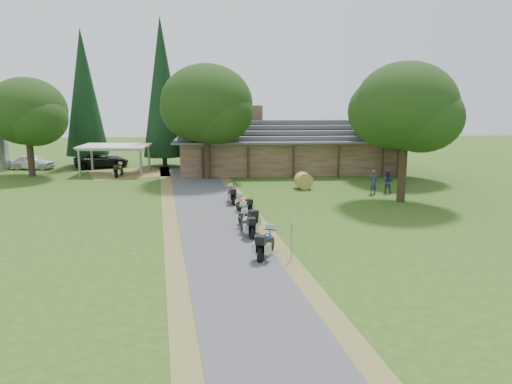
{
  "coord_description": "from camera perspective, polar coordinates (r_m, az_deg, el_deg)",
  "views": [
    {
      "loc": [
        0.29,
        -23.85,
        7.6
      ],
      "look_at": [
        1.91,
        5.53,
        1.6
      ],
      "focal_mm": 35.0,
      "sensor_mm": 36.0,
      "label": 1
    }
  ],
  "objects": [
    {
      "name": "motorcycle_row_c",
      "position": [
        27.74,
        -0.99,
        -2.85
      ],
      "size": [
        1.39,
        2.19,
        1.43
      ],
      "primitive_type": null,
      "rotation": [
        0.0,
        0.0,
        1.94
      ],
      "color": "#E9BB00",
      "rests_on": "ground"
    },
    {
      "name": "lodge",
      "position": [
        48.46,
        3.64,
        5.4
      ],
      "size": [
        21.4,
        9.4,
        4.9
      ],
      "primitive_type": null,
      "color": "brown",
      "rests_on": "ground"
    },
    {
      "name": "motorcycle_row_e",
      "position": [
        34.22,
        -2.82,
        -0.25
      ],
      "size": [
        0.87,
        1.89,
        1.25
      ],
      "primitive_type": null,
      "rotation": [
        0.0,
        0.0,
        1.72
      ],
      "color": "black",
      "rests_on": "ground"
    },
    {
      "name": "cedar_far",
      "position": [
        54.05,
        -19.03,
        10.12
      ],
      "size": [
        4.26,
        4.26,
        13.72
      ],
      "primitive_type": "cone",
      "color": "black",
      "rests_on": "ground"
    },
    {
      "name": "oak_lodge_left",
      "position": [
        43.27,
        -5.65,
        8.38
      ],
      "size": [
        7.87,
        7.87,
        10.53
      ],
      "primitive_type": null,
      "color": "black",
      "rests_on": "ground"
    },
    {
      "name": "oak_silo",
      "position": [
        48.93,
        -24.63,
        7.08
      ],
      "size": [
        6.96,
        6.96,
        9.39
      ],
      "primitive_type": null,
      "color": "black",
      "rests_on": "ground"
    },
    {
      "name": "oak_lodge_right",
      "position": [
        45.38,
        16.38,
        7.4
      ],
      "size": [
        7.83,
        7.83,
        9.4
      ],
      "primitive_type": null,
      "color": "black",
      "rests_on": "ground"
    },
    {
      "name": "motorcycle_row_b",
      "position": [
        26.56,
        -1.0,
        -3.64
      ],
      "size": [
        1.08,
        2.01,
        1.31
      ],
      "primitive_type": null,
      "rotation": [
        0.0,
        0.0,
        1.82
      ],
      "color": "#B6BABF",
      "rests_on": "ground"
    },
    {
      "name": "hay_bale",
      "position": [
        39.41,
        5.45,
        1.3
      ],
      "size": [
        1.37,
        1.28,
        1.27
      ],
      "primitive_type": "cylinder",
      "rotation": [
        1.57,
        0.0,
        0.09
      ],
      "color": "olive",
      "rests_on": "ground"
    },
    {
      "name": "car_dark_suv",
      "position": [
        52.42,
        -17.28,
        3.88
      ],
      "size": [
        4.23,
        6.24,
        2.2
      ],
      "primitive_type": "imported",
      "rotation": [
        0.0,
        0.0,
        1.91
      ],
      "color": "black",
      "rests_on": "ground"
    },
    {
      "name": "cedar_near",
      "position": [
        51.21,
        -10.66,
        11.06
      ],
      "size": [
        4.13,
        4.13,
        14.71
      ],
      "primitive_type": "cone",
      "color": "black",
      "rests_on": "ground"
    },
    {
      "name": "carport",
      "position": [
        48.14,
        -15.78,
        3.6
      ],
      "size": [
        6.35,
        4.43,
        2.66
      ],
      "primitive_type": null,
      "rotation": [
        0.0,
        0.0,
        -0.06
      ],
      "color": "white",
      "rests_on": "ground"
    },
    {
      "name": "oak_driveway",
      "position": [
        35.48,
        16.66,
        7.38
      ],
      "size": [
        6.93,
        6.93,
        10.66
      ],
      "primitive_type": null,
      "color": "black",
      "rests_on": "ground"
    },
    {
      "name": "person_b",
      "position": [
        38.85,
        14.77,
        1.38
      ],
      "size": [
        0.7,
        0.62,
        2.02
      ],
      "primitive_type": "imported",
      "rotation": [
        0.0,
        0.0,
        2.69
      ],
      "color": "navy",
      "rests_on": "ground"
    },
    {
      "name": "sign_post",
      "position": [
        22.67,
        4.07,
        -5.65
      ],
      "size": [
        0.33,
        0.05,
        1.83
      ],
      "primitive_type": null,
      "color": "gray",
      "rests_on": "ground"
    },
    {
      "name": "car_white_sedan",
      "position": [
        53.83,
        -24.21,
        3.35
      ],
      "size": [
        3.0,
        5.63,
        1.79
      ],
      "primitive_type": "imported",
      "rotation": [
        0.0,
        0.0,
        1.43
      ],
      "color": "white",
      "rests_on": "ground"
    },
    {
      "name": "motorcycle_row_a",
      "position": [
        23.21,
        1.16,
        -5.76
      ],
      "size": [
        1.36,
        2.15,
        1.4
      ],
      "primitive_type": null,
      "rotation": [
        0.0,
        0.0,
        1.2
      ],
      "color": "navy",
      "rests_on": "ground"
    },
    {
      "name": "motorcycle_row_d",
      "position": [
        31.31,
        -1.38,
        -1.41
      ],
      "size": [
        1.27,
        1.8,
        1.18
      ],
      "primitive_type": null,
      "rotation": [
        0.0,
        0.0,
        2.03
      ],
      "color": "red",
      "rests_on": "ground"
    },
    {
      "name": "person_a",
      "position": [
        38.15,
        13.24,
        1.33
      ],
      "size": [
        0.7,
        0.58,
        2.1
      ],
      "primitive_type": "imported",
      "rotation": [
        0.0,
        0.0,
        3.43
      ],
      "color": "navy",
      "rests_on": "ground"
    },
    {
      "name": "driveway",
      "position": [
        28.87,
        -4.63,
        -3.77
      ],
      "size": [
        51.95,
        51.95,
        0.0
      ],
      "primitive_type": "plane",
      "rotation": [
        0.0,
        0.0,
        0.14
      ],
      "color": "#49484B",
      "rests_on": "ground"
    },
    {
      "name": "motorcycle_carport_a",
      "position": [
        46.42,
        -15.4,
        2.47
      ],
      "size": [
        0.8,
        1.89,
        1.26
      ],
      "primitive_type": null,
      "rotation": [
        0.0,
        0.0,
        1.46
      ],
      "color": "gold",
      "rests_on": "ground"
    },
    {
      "name": "ground",
      "position": [
        25.03,
        -3.7,
        -6.17
      ],
      "size": [
        120.0,
        120.0,
        0.0
      ],
      "primitive_type": "plane",
      "color": "#2A5116",
      "rests_on": "ground"
    }
  ]
}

